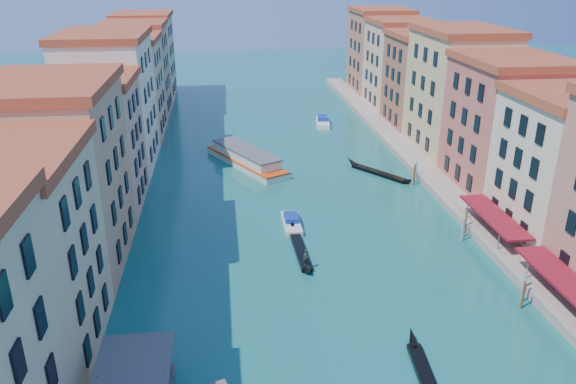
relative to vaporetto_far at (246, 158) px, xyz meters
name	(u,v)px	position (x,y,z in m)	size (l,w,h in m)	color
left_bank_palazzos	(103,117)	(-20.68, -3.93, 8.45)	(12.80, 128.40, 21.00)	#C7B88A
right_bank_palazzos	(472,106)	(35.32, -3.60, 8.49)	(12.80, 128.40, 21.00)	#A44430
quay	(417,163)	(27.32, -3.60, -0.75)	(4.00, 140.00, 1.00)	gray
restaurant_awnings	(575,290)	(27.51, -45.60, 1.74)	(3.20, 44.55, 3.12)	maroon
mooring_poles_right	(509,275)	(24.42, -39.80, 0.05)	(1.44, 54.24, 3.20)	#55381D
vaporetto_far	(246,158)	(0.00, 0.00, 0.00)	(12.56, 18.50, 2.78)	silver
gondola_fore	(300,248)	(4.57, -29.81, -0.82)	(1.48, 12.97, 2.59)	black
gondola_far	(378,172)	(20.04, -6.44, -0.87)	(8.68, 11.38, 1.89)	black
motorboat_mid	(291,222)	(4.45, -23.18, -0.74)	(2.00, 6.36, 1.32)	silver
motorboat_far	(323,121)	(16.68, 23.29, -0.62)	(3.52, 8.12, 1.63)	white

